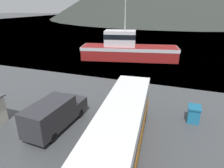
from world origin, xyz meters
TOP-DOWN VIEW (x-y plane):
  - water_surface at (0.00, 138.37)m, footprint 240.00×240.00m
  - tour_bus at (-0.48, 5.64)m, footprint 3.69×11.71m
  - delivery_van at (-6.12, 6.44)m, footprint 2.39×5.99m
  - fishing_boat at (-6.68, 29.02)m, footprint 17.17×7.96m
  - storage_bin at (4.07, 11.13)m, footprint 1.01×1.26m
  - small_boat at (-10.13, 42.48)m, footprint 2.09×5.88m

SIDE VIEW (x-z plane):
  - water_surface at x=0.00m, z-range 0.00..0.00m
  - small_boat at x=-10.13m, z-range 0.00..0.91m
  - storage_bin at x=4.07m, z-range 0.01..1.37m
  - delivery_van at x=-6.12m, z-range 0.07..2.43m
  - tour_bus at x=-0.48m, z-range 0.21..3.47m
  - fishing_boat at x=-6.68m, z-range -3.55..7.25m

